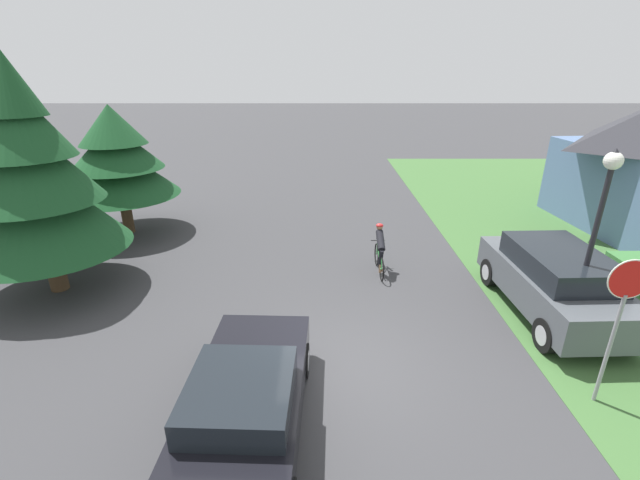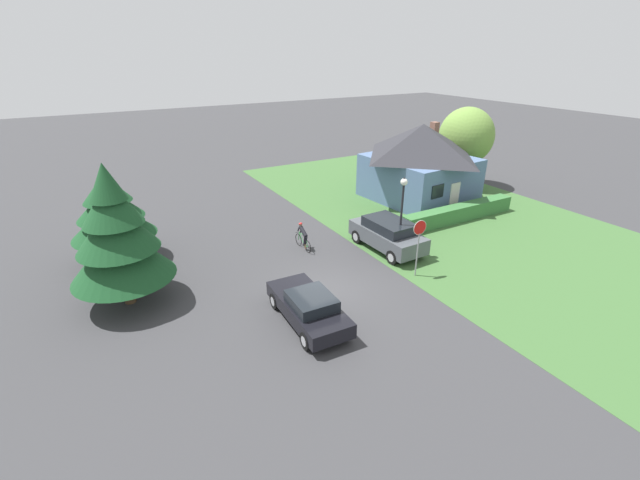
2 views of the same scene
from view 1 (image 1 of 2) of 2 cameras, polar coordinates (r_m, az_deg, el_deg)
ground_plane at (r=9.32m, az=3.03°, el=-16.94°), size 140.00×140.00×0.00m
sedan_left_lane at (r=7.65m, az=-9.87°, el=-20.68°), size 2.02×4.60×1.40m
cyclist at (r=13.04m, az=8.05°, el=-1.35°), size 0.44×1.79×1.50m
parked_suv_right at (r=12.18m, az=28.81°, el=-4.82°), size 2.18×4.65×1.76m
stop_sign at (r=9.05m, az=35.40°, el=-7.07°), size 0.73×0.07×2.93m
street_lamp at (r=10.83m, az=33.46°, el=3.54°), size 0.37×0.37×4.36m
conifer_tall_near at (r=13.32m, az=-33.92°, el=6.85°), size 4.27×4.27×6.28m
conifer_tall_far at (r=17.19m, az=-25.39°, el=9.88°), size 4.11×4.11×4.69m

